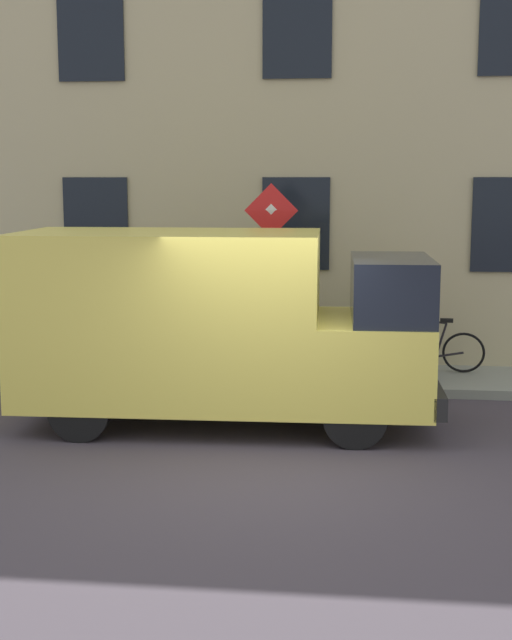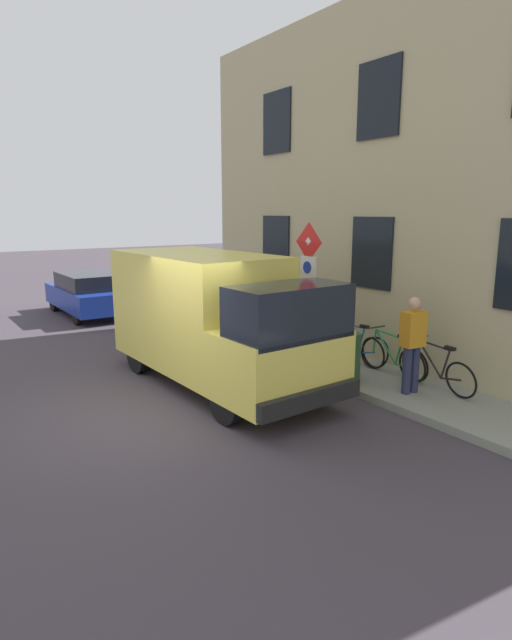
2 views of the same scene
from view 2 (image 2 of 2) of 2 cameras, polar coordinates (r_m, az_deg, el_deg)
ground_plane at (r=8.95m, az=-10.23°, el=-9.93°), size 80.00×80.00×0.00m
sidewalk_slab at (r=11.10m, az=9.08°, el=-5.17°), size 1.75×14.21×0.14m
building_facade at (r=11.52m, az=14.23°, el=14.10°), size 0.75×12.21×7.63m
sign_post_stacked at (r=10.45m, az=5.78°, el=4.34°), size 0.15×0.56×2.84m
delivery_van at (r=9.87m, az=-4.69°, el=0.36°), size 2.16×5.39×2.50m
parked_hatchback at (r=17.51m, az=-17.91°, el=2.88°), size 1.76×4.01×1.38m
bicycle_black at (r=9.87m, az=19.30°, el=-5.21°), size 0.46×1.71×0.89m
bicycle_green at (r=10.47m, az=14.74°, el=-3.95°), size 0.46×1.71×0.89m
bicycle_blue at (r=11.14m, az=10.70°, el=-2.82°), size 0.51×1.72×0.89m
pedestrian at (r=9.42m, az=16.87°, el=-2.31°), size 0.43×0.30×1.72m
litter_bin at (r=10.05m, az=10.22°, el=-3.94°), size 0.44×0.44×0.90m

